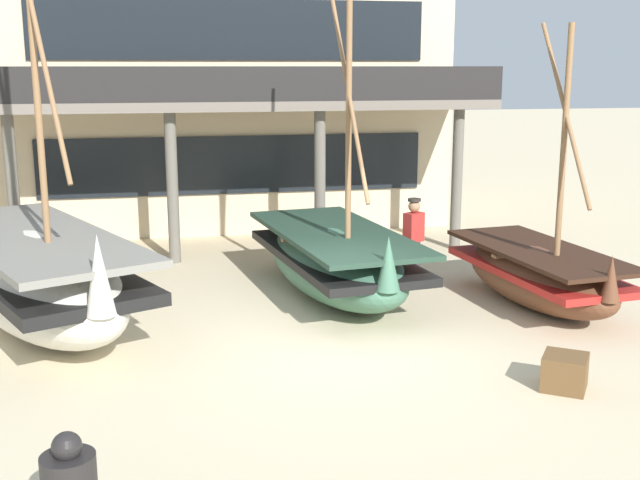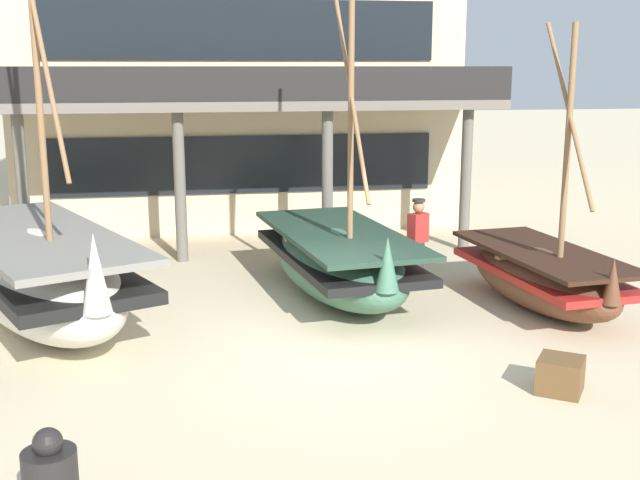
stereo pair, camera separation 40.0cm
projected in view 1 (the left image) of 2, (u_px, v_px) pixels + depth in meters
ground_plane at (334, 346)px, 11.72m from camera, size 120.00×120.00×0.00m
fishing_boat_near_left at (539, 274)px, 13.62m from camera, size 1.97×4.03×4.76m
fishing_boat_centre_large at (37, 276)px, 12.40m from camera, size 4.14×6.03×7.52m
fishing_boat_far_right at (336, 260)px, 14.14m from camera, size 2.52×4.94×5.39m
fisherman_by_hull at (413, 244)px, 14.69m from camera, size 0.42×0.37×1.68m
cargo_crate at (565, 372)px, 10.15m from camera, size 0.76×0.76×0.45m
harbor_building_main at (221, 35)px, 21.37m from camera, size 11.38×9.40×9.75m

